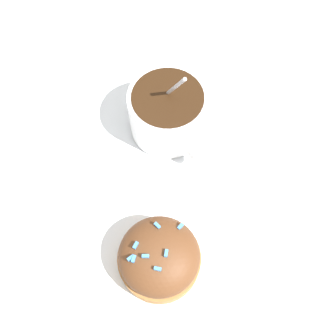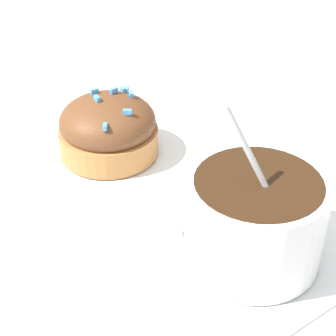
% 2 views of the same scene
% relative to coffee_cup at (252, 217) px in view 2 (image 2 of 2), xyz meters
% --- Properties ---
extents(ground_plane, '(3.00, 3.00, 0.00)m').
position_rel_coffee_cup_xyz_m(ground_plane, '(-0.09, 0.00, -0.04)').
color(ground_plane, '#B2B2B7').
extents(paper_napkin, '(0.30, 0.29, 0.00)m').
position_rel_coffee_cup_xyz_m(paper_napkin, '(-0.09, 0.00, -0.04)').
color(paper_napkin, white).
rests_on(paper_napkin, ground_plane).
extents(coffee_cup, '(0.11, 0.09, 0.12)m').
position_rel_coffee_cup_xyz_m(coffee_cup, '(0.00, 0.00, 0.00)').
color(coffee_cup, white).
rests_on(coffee_cup, paper_napkin).
extents(frosted_pastry, '(0.09, 0.09, 0.06)m').
position_rel_coffee_cup_xyz_m(frosted_pastry, '(-0.17, -0.01, -0.01)').
color(frosted_pastry, '#B2753D').
rests_on(frosted_pastry, paper_napkin).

